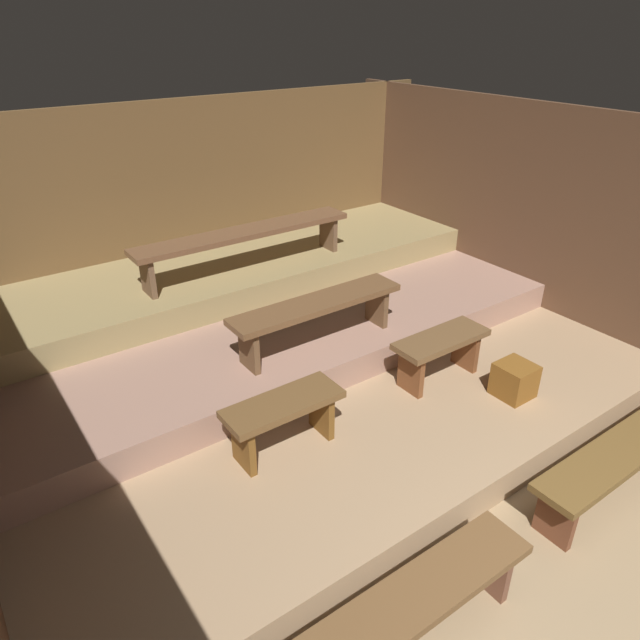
# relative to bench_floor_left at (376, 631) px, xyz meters

# --- Properties ---
(ground) EXTENTS (6.01, 6.16, 0.08)m
(ground) POSITION_rel_bench_floor_left_xyz_m (1.16, 1.67, -0.37)
(ground) COLOR #997F5C
(wall_back) EXTENTS (6.01, 0.06, 2.23)m
(wall_back) POSITION_rel_bench_floor_left_xyz_m (1.16, 4.38, 0.78)
(wall_back) COLOR brown
(wall_back) RESTS_ON ground
(wall_right) EXTENTS (0.06, 6.16, 2.23)m
(wall_right) POSITION_rel_bench_floor_left_xyz_m (3.80, 1.67, 0.78)
(wall_right) COLOR brown
(wall_right) RESTS_ON ground
(platform_lower) EXTENTS (5.21, 3.97, 0.25)m
(platform_lower) POSITION_rel_bench_floor_left_xyz_m (1.16, 2.37, -0.21)
(platform_lower) COLOR tan
(platform_lower) RESTS_ON ground
(platform_middle) EXTENTS (5.21, 2.57, 0.25)m
(platform_middle) POSITION_rel_bench_floor_left_xyz_m (1.16, 3.07, 0.04)
(platform_middle) COLOR #A27A68
(platform_middle) RESTS_ON platform_lower
(platform_upper) EXTENTS (5.21, 1.35, 0.25)m
(platform_upper) POSITION_rel_bench_floor_left_xyz_m (1.16, 3.67, 0.29)
(platform_upper) COLOR #9A8655
(platform_upper) RESTS_ON platform_middle
(bench_floor_left) EXTENTS (1.95, 0.32, 0.40)m
(bench_floor_left) POSITION_rel_bench_floor_left_xyz_m (0.00, 0.00, 0.00)
(bench_floor_left) COLOR brown
(bench_floor_left) RESTS_ON ground
(bench_floor_right) EXTENTS (1.95, 0.32, 0.40)m
(bench_floor_right) POSITION_rel_bench_floor_left_xyz_m (2.33, 0.00, 0.00)
(bench_floor_right) COLOR brown
(bench_floor_right) RESTS_ON ground
(bench_lower_left) EXTENTS (0.83, 0.32, 0.40)m
(bench_lower_left) POSITION_rel_bench_floor_left_xyz_m (0.41, 1.46, 0.21)
(bench_lower_left) COLOR brown
(bench_lower_left) RESTS_ON platform_lower
(bench_lower_right) EXTENTS (0.83, 0.32, 0.40)m
(bench_lower_right) POSITION_rel_bench_floor_left_xyz_m (1.92, 1.46, 0.21)
(bench_lower_right) COLOR brown
(bench_lower_right) RESTS_ON platform_lower
(bench_middle_center) EXTENTS (1.52, 0.32, 0.40)m
(bench_middle_center) POSITION_rel_bench_floor_left_xyz_m (1.19, 2.16, 0.49)
(bench_middle_center) COLOR brown
(bench_middle_center) RESTS_ON platform_middle
(bench_upper_center) EXTENTS (2.20, 0.32, 0.40)m
(bench_upper_center) POSITION_rel_bench_floor_left_xyz_m (1.22, 3.38, 0.75)
(bench_upper_center) COLOR brown
(bench_upper_center) RESTS_ON platform_upper
(wooden_crate_lower) EXTENTS (0.28, 0.28, 0.28)m
(wooden_crate_lower) POSITION_rel_bench_floor_left_xyz_m (2.23, 0.95, 0.05)
(wooden_crate_lower) COLOR brown
(wooden_crate_lower) RESTS_ON platform_lower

